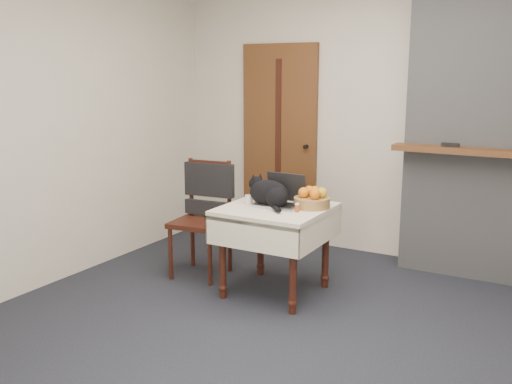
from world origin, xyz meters
TOP-DOWN VIEW (x-y plane):
  - ground at (0.00, 0.00)m, footprint 4.50×4.50m
  - room_shell at (0.00, 0.46)m, footprint 4.52×4.01m
  - door at (-1.20, 1.97)m, footprint 0.82×0.10m
  - chimney at (0.90, 1.85)m, footprint 1.62×0.48m
  - side_table at (-0.53, 0.62)m, footprint 0.78×0.78m
  - laptop at (-0.51, 0.69)m, footprint 0.34×0.29m
  - cat at (-0.59, 0.62)m, footprint 0.43×0.35m
  - cream_jar at (-0.77, 0.61)m, footprint 0.06×0.06m
  - pill_bottle at (-0.32, 0.55)m, footprint 0.03×0.03m
  - fruit_basket at (-0.28, 0.74)m, footprint 0.28×0.28m
  - desk_clutter at (-0.37, 0.71)m, footprint 0.13×0.05m
  - chair at (-1.28, 0.76)m, footprint 0.49×0.48m

SIDE VIEW (x-z plane):
  - ground at x=0.00m, z-range 0.00..0.00m
  - side_table at x=-0.53m, z-range 0.24..0.94m
  - chair at x=-1.28m, z-range 0.14..1.12m
  - desk_clutter at x=-0.37m, z-range 0.70..0.71m
  - cream_jar at x=-0.77m, z-range 0.70..0.77m
  - pill_bottle at x=-0.32m, z-range 0.70..0.77m
  - laptop at x=-0.51m, z-range 0.64..0.89m
  - fruit_basket at x=-0.28m, z-range 0.68..0.84m
  - cat at x=-0.59m, z-range 0.68..0.92m
  - door at x=-1.20m, z-range 0.00..2.00m
  - chimney at x=0.90m, z-range 0.00..2.60m
  - room_shell at x=0.00m, z-range 0.46..3.07m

